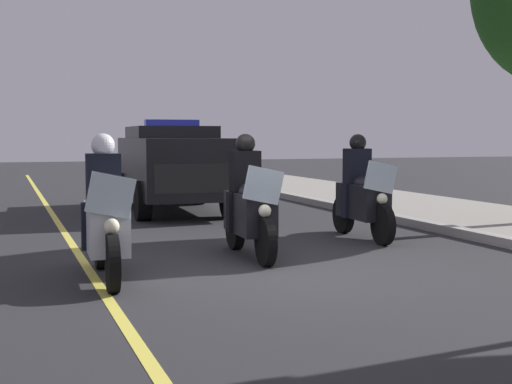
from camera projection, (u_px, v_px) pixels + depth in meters
name	position (u px, v px, depth m)	size (l,w,h in m)	color
ground_plane	(286.00, 269.00, 9.08)	(80.00, 80.00, 0.00)	#28282B
lane_stripe_center	(97.00, 282.00, 8.29)	(48.00, 0.12, 0.01)	#E0D14C
police_motorcycle_lead_left	(106.00, 220.00, 8.39)	(2.14, 0.59, 1.72)	black
police_motorcycle_lead_right	(249.00, 207.00, 9.95)	(2.14, 0.59, 1.72)	black
police_motorcycle_trailing	(362.00, 196.00, 11.73)	(2.14, 0.59, 1.72)	black
police_suv	(173.00, 164.00, 15.95)	(4.98, 2.26, 2.05)	black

